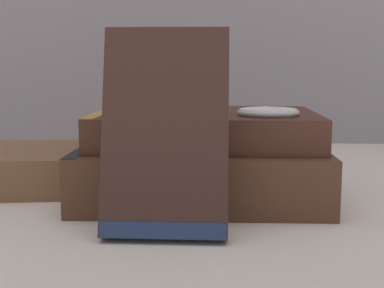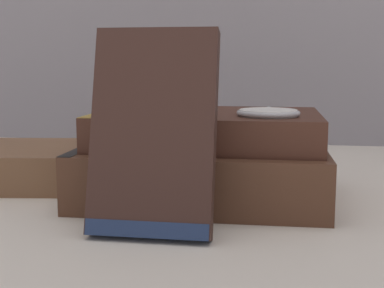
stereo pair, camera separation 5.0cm
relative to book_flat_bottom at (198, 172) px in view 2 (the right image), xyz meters
name	(u,v)px [view 2 (the right image)]	position (x,y,z in m)	size (l,w,h in m)	color
ground_plane	(181,214)	(-0.01, -0.06, -0.03)	(3.00, 3.00, 0.00)	beige
book_flat_bottom	(198,172)	(0.00, 0.00, 0.00)	(0.23, 0.17, 0.05)	#4C2D1E
book_flat_top	(203,128)	(0.00, 0.01, 0.04)	(0.21, 0.15, 0.03)	#422319
book_leaning_front	(153,139)	(-0.02, -0.11, 0.05)	(0.09, 0.06, 0.16)	#331E19
pocket_watch	(268,113)	(0.07, -0.02, 0.06)	(0.06, 0.06, 0.01)	white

